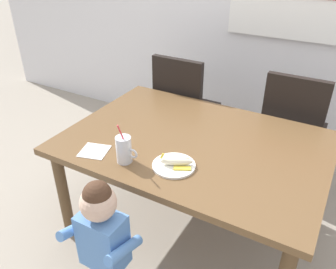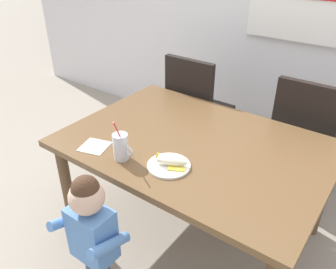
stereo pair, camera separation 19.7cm
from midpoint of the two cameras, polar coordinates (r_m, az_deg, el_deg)
The scene contains 9 objects.
ground_plane at distance 2.47m, azimuth 6.25°, elevation -15.30°, with size 24.00×24.00×0.00m, color #9E9384.
dining_table at distance 2.07m, azimuth 7.21°, elevation -3.15°, with size 1.53×1.08×0.70m.
dining_chair_left at distance 2.85m, azimuth 6.60°, elevation 4.88°, with size 0.44×0.45×0.96m.
dining_chair_right at distance 2.64m, azimuth 23.86°, elevation 0.10°, with size 0.44×0.44×0.96m.
toddler_standing at distance 1.74m, azimuth -9.43°, elevation -15.36°, with size 0.33×0.24×0.84m.
milk_cup at distance 1.84m, azimuth -4.81°, elevation -2.36°, with size 0.13×0.09×0.25m.
snack_plate at distance 1.81m, azimuth 3.26°, elevation -5.31°, with size 0.23×0.23×0.01m, color white.
peeled_banana at distance 1.79m, azimuth 3.81°, elevation -4.73°, with size 0.18×0.14×0.07m.
paper_napkin at distance 1.99m, azimuth -9.40°, elevation -2.07°, with size 0.15×0.15×0.00m, color white.
Camera 2 is at (0.88, -1.48, 1.76)m, focal length 36.53 mm.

